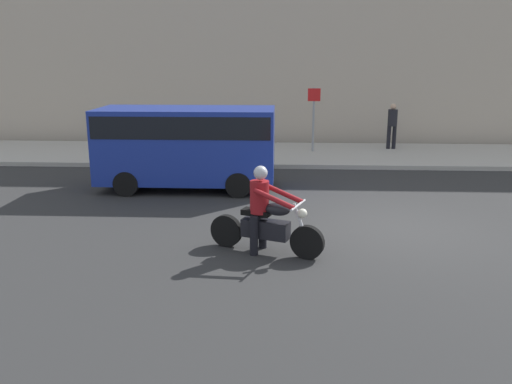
{
  "coord_description": "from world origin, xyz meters",
  "views": [
    {
      "loc": [
        -2.29,
        -10.56,
        3.46
      ],
      "look_at": [
        -2.75,
        -0.96,
        0.98
      ],
      "focal_mm": 37.13,
      "sensor_mm": 36.0,
      "label": 1
    }
  ],
  "objects_px": {
    "motorcycle_with_rider_crimson": "(265,218)",
    "street_sign_post": "(314,113)",
    "parked_van_cobalt_blue": "(187,142)",
    "pedestrian_bystander": "(392,123)"
  },
  "relations": [
    {
      "from": "street_sign_post",
      "to": "parked_van_cobalt_blue",
      "type": "bearing_deg",
      "value": -125.25
    },
    {
      "from": "street_sign_post",
      "to": "pedestrian_bystander",
      "type": "distance_m",
      "value": 3.01
    },
    {
      "from": "parked_van_cobalt_blue",
      "to": "street_sign_post",
      "type": "bearing_deg",
      "value": 54.75
    },
    {
      "from": "parked_van_cobalt_blue",
      "to": "street_sign_post",
      "type": "relative_size",
      "value": 2.04
    },
    {
      "from": "parked_van_cobalt_blue",
      "to": "pedestrian_bystander",
      "type": "xyz_separation_m",
      "value": [
        6.53,
        5.78,
        -0.15
      ]
    },
    {
      "from": "motorcycle_with_rider_crimson",
      "to": "pedestrian_bystander",
      "type": "height_order",
      "value": "pedestrian_bystander"
    },
    {
      "from": "motorcycle_with_rider_crimson",
      "to": "street_sign_post",
      "type": "distance_m",
      "value": 9.96
    },
    {
      "from": "motorcycle_with_rider_crimson",
      "to": "pedestrian_bystander",
      "type": "distance_m",
      "value": 11.34
    },
    {
      "from": "motorcycle_with_rider_crimson",
      "to": "parked_van_cobalt_blue",
      "type": "height_order",
      "value": "parked_van_cobalt_blue"
    },
    {
      "from": "motorcycle_with_rider_crimson",
      "to": "street_sign_post",
      "type": "height_order",
      "value": "street_sign_post"
    }
  ]
}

